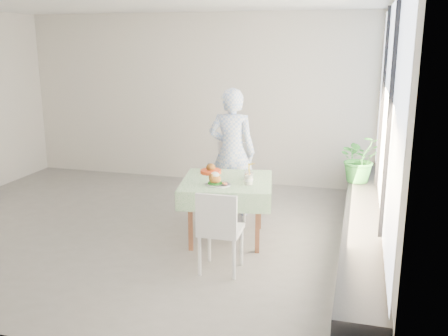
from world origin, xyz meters
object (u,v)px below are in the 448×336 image
(chair_far, at_px, (232,194))
(potted_plant, at_px, (360,158))
(chair_near, at_px, (221,246))
(diner, at_px, (232,152))
(juice_cup_orange, at_px, (248,176))
(main_dish, at_px, (216,181))
(cafe_table, at_px, (227,203))

(chair_far, bearing_deg, potted_plant, 13.99)
(chair_near, xyz_separation_m, diner, (-0.34, 1.78, 0.60))
(juice_cup_orange, height_order, potted_plant, potted_plant)
(chair_near, xyz_separation_m, potted_plant, (1.34, 2.10, 0.55))
(juice_cup_orange, bearing_deg, main_dish, -135.33)
(main_dish, xyz_separation_m, potted_plant, (1.57, 1.48, 0.03))
(main_dish, relative_size, potted_plant, 0.47)
(juice_cup_orange, bearing_deg, diner, 115.88)
(diner, xyz_separation_m, juice_cup_orange, (0.42, -0.86, -0.08))
(chair_near, distance_m, main_dish, 0.84)
(chair_near, xyz_separation_m, main_dish, (-0.23, 0.62, 0.52))
(cafe_table, bearing_deg, chair_near, -79.10)
(cafe_table, relative_size, chair_near, 1.36)
(cafe_table, bearing_deg, chair_far, 100.21)
(cafe_table, xyz_separation_m, chair_far, (-0.15, 0.82, -0.15))
(chair_far, xyz_separation_m, potted_plant, (1.66, 0.41, 0.52))
(diner, bearing_deg, chair_far, 103.61)
(juice_cup_orange, relative_size, potted_plant, 0.38)
(main_dish, bearing_deg, potted_plant, 43.27)
(chair_far, xyz_separation_m, main_dish, (0.09, -1.06, 0.49))
(diner, height_order, juice_cup_orange, diner)
(cafe_table, height_order, potted_plant, potted_plant)
(main_dish, relative_size, juice_cup_orange, 1.24)
(juice_cup_orange, xyz_separation_m, potted_plant, (1.27, 1.18, 0.03))
(potted_plant, bearing_deg, diner, -169.31)
(chair_far, relative_size, main_dish, 3.30)
(cafe_table, bearing_deg, diner, 100.92)
(cafe_table, height_order, chair_far, chair_far)
(chair_far, relative_size, juice_cup_orange, 4.10)
(cafe_table, distance_m, potted_plant, 1.98)
(chair_near, bearing_deg, cafe_table, 100.90)
(chair_far, xyz_separation_m, chair_near, (0.31, -1.69, -0.03))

